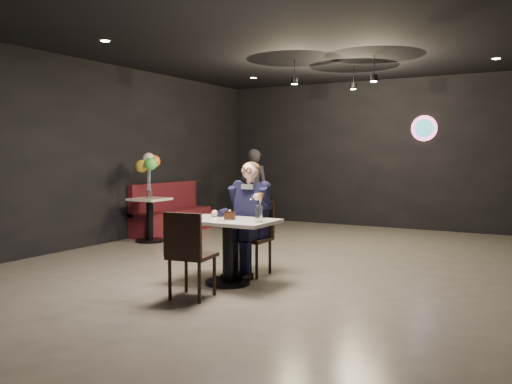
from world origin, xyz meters
The scene contains 17 objects.
floor centered at (0.00, 0.00, 0.00)m, with size 9.00×9.00×0.00m, color slate.
wall_sign centered at (0.80, 4.47, 2.00)m, with size 0.50×0.06×0.50m, color pink, non-canonical shape.
pendant_lights centered at (0.00, 2.00, 2.88)m, with size 1.40×1.20×0.36m, color black.
main_table centered at (-0.17, -1.18, 0.38)m, with size 1.10×0.70×0.75m, color white.
chair_far centered at (-0.17, -0.63, 0.46)m, with size 0.42×0.46×0.92m, color black.
chair_near centered at (-0.17, -1.87, 0.46)m, with size 0.42×0.46×0.92m, color black.
seated_man centered at (-0.17, -0.63, 0.72)m, with size 0.60×0.80×1.44m, color black.
dessert_plate centered at (-0.12, -1.25, 0.76)m, with size 0.24×0.24×0.01m, color white.
cake_slice centered at (-0.09, -1.27, 0.80)m, with size 0.11×0.09×0.08m, color black.
mint_leaf centered at (-0.09, -1.26, 0.84)m, with size 0.07×0.04×0.01m, color #317B28.
sundae_glass centered at (0.26, -1.22, 0.84)m, with size 0.08×0.08×0.18m, color silver.
wafer_cone centered at (0.27, -1.21, 1.00)m, with size 0.07×0.07×0.14m, color tan.
booth_bench centered at (-3.25, 1.73, 0.48)m, with size 0.48×1.91×0.95m, color #4A0F12.
side_table centered at (-2.95, 0.73, 0.35)m, with size 0.56×0.56×0.71m, color white.
balloon_vase centered at (-2.95, 0.73, 0.83)m, with size 0.10×0.10×0.15m, color silver.
balloon_bunch centered at (-2.95, 0.73, 1.22)m, with size 0.39×0.39×0.65m, color gold.
passerby centered at (-2.05, 2.77, 0.80)m, with size 0.58×0.38×1.60m, color black.
Camera 1 is at (3.12, -6.40, 1.49)m, focal length 38.00 mm.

